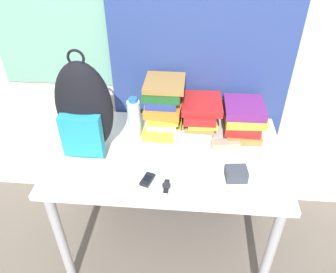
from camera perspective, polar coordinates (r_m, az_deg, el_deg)
name	(u,v)px	position (r m, az deg, el deg)	size (l,w,h in m)	color
wall_back	(174,27)	(1.87, 1.06, 18.47)	(6.00, 0.06, 2.50)	silver
curtain_blue	(202,32)	(1.81, 6.02, 17.70)	(1.01, 0.04, 2.50)	navy
desk	(168,165)	(1.78, 0.00, -5.06)	(1.19, 0.73, 0.75)	silver
backpack	(84,111)	(1.65, -14.36, 4.40)	(0.28, 0.20, 0.54)	black
book_stack_left	(164,106)	(1.81, -0.74, 5.34)	(0.22, 0.29, 0.30)	yellow
book_stack_center	(200,115)	(1.83, 5.59, 3.82)	(0.22, 0.26, 0.19)	silver
book_stack_right	(243,118)	(1.86, 12.88, 3.18)	(0.23, 0.29, 0.18)	olive
water_bottle	(134,118)	(1.78, -5.90, 3.22)	(0.07, 0.07, 0.24)	silver
sports_bottle	(152,115)	(1.79, -2.84, 3.73)	(0.08, 0.08, 0.25)	white
sunscreen_bottle	(179,146)	(1.65, 1.87, -1.58)	(0.05, 0.05, 0.15)	white
cell_phone	(148,180)	(1.55, -3.59, -7.49)	(0.07, 0.09, 0.02)	black
sunglasses_case	(225,144)	(1.76, 9.91, -1.33)	(0.16, 0.08, 0.04)	gray
camera_pouch	(236,174)	(1.58, 11.79, -6.38)	(0.11, 0.09, 0.06)	#383D47
wristwatch	(166,186)	(1.52, -0.28, -8.58)	(0.04, 0.09, 0.01)	black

